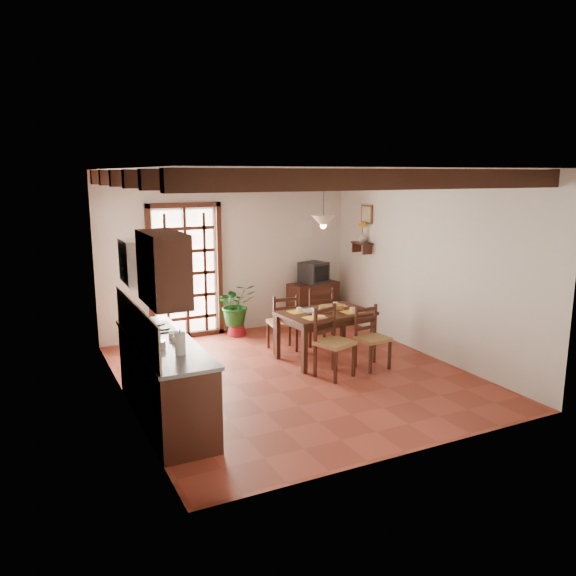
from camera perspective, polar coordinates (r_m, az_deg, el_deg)
ground_plane at (r=7.89m, az=0.64°, el=-8.80°), size 5.00×5.00×0.00m
room_shell at (r=7.45m, az=0.67°, el=4.40°), size 4.52×5.02×2.81m
ceiling_beams at (r=7.40m, az=0.69°, el=11.13°), size 4.50×4.34×0.20m
french_door at (r=9.52m, az=-10.37°, el=1.89°), size 1.26×0.11×2.32m
kitchen_counter at (r=6.56m, az=-12.48°, el=-8.99°), size 0.64×2.25×1.38m
upper_cabinet at (r=5.52m, az=-12.54°, el=1.94°), size 0.35×0.80×0.70m
range_hood at (r=6.75m, az=-14.86°, el=2.55°), size 0.38×0.60×0.54m
counter_items at (r=6.49m, az=-12.86°, el=-4.71°), size 0.50×1.43×0.25m
dining_table at (r=8.39m, az=3.83°, el=-3.04°), size 1.41×0.98×0.73m
chair_near_left at (r=7.76m, az=4.67°, el=-6.81°), size 0.56×0.55×0.97m
chair_near_right at (r=8.16m, az=8.52°, el=-6.15°), size 0.45×0.43×0.89m
chair_far_left at (r=8.86m, az=-0.56°, el=-4.56°), size 0.47×0.45×0.91m
chair_far_right at (r=9.20m, az=3.03°, el=-3.86°), size 0.50×0.49×0.96m
table_setting at (r=8.36m, az=3.84°, el=-2.39°), size 0.98×0.65×0.09m
table_bowl at (r=8.27m, az=2.29°, el=-2.38°), size 0.25×0.25×0.05m
sideboard at (r=10.34m, az=2.58°, el=-1.59°), size 0.98×0.56×0.79m
crt_tv at (r=10.22m, az=2.62°, el=1.59°), size 0.54×0.52×0.38m
fuse_box at (r=10.34m, az=1.86°, el=6.03°), size 0.25×0.03×0.32m
plant_pot at (r=9.77m, az=-5.24°, el=-4.14°), size 0.34×0.34×0.21m
potted_plant at (r=9.66m, az=-5.29°, el=-1.51°), size 1.79×1.56×1.90m
wall_shelf at (r=9.94m, az=7.52°, el=4.33°), size 0.20×0.42×0.20m
shelf_vase at (r=9.92m, az=7.54°, el=5.13°), size 0.15×0.15×0.15m
shelf_flowers at (r=9.90m, az=7.58°, el=6.32°), size 0.14×0.14×0.36m
framed_picture at (r=9.93m, az=8.01°, el=7.44°), size 0.03×0.32×0.32m
pendant_lamp at (r=8.23m, az=3.61°, el=6.89°), size 0.36×0.36×0.84m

